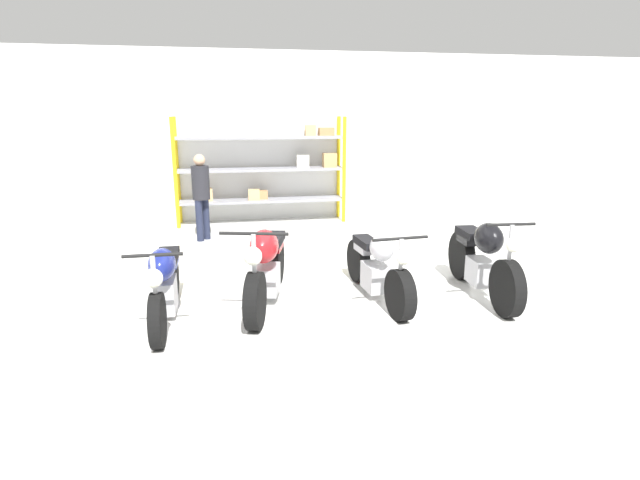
{
  "coord_description": "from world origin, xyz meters",
  "views": [
    {
      "loc": [
        -1.16,
        -5.78,
        2.3
      ],
      "look_at": [
        0.0,
        0.4,
        0.7
      ],
      "focal_mm": 28.0,
      "sensor_mm": 36.0,
      "label": 1
    }
  ],
  "objects_px": {
    "motorcycle_black": "(483,259)",
    "shelving_rack": "(265,169)",
    "motorcycle_blue": "(165,281)",
    "motorcycle_silver": "(377,268)",
    "person_browsing": "(201,191)",
    "motorcycle_red": "(266,265)"
  },
  "relations": [
    {
      "from": "motorcycle_blue",
      "to": "motorcycle_black",
      "type": "height_order",
      "value": "motorcycle_black"
    },
    {
      "from": "motorcycle_blue",
      "to": "motorcycle_silver",
      "type": "relative_size",
      "value": 1.05
    },
    {
      "from": "motorcycle_blue",
      "to": "motorcycle_red",
      "type": "distance_m",
      "value": 1.21
    },
    {
      "from": "motorcycle_silver",
      "to": "motorcycle_black",
      "type": "relative_size",
      "value": 0.97
    },
    {
      "from": "shelving_rack",
      "to": "person_browsing",
      "type": "bearing_deg",
      "value": -132.76
    },
    {
      "from": "motorcycle_blue",
      "to": "motorcycle_red",
      "type": "xyz_separation_m",
      "value": [
        1.18,
        0.25,
        0.04
      ]
    },
    {
      "from": "shelving_rack",
      "to": "motorcycle_silver",
      "type": "bearing_deg",
      "value": -78.46
    },
    {
      "from": "motorcycle_blue",
      "to": "motorcycle_red",
      "type": "height_order",
      "value": "motorcycle_red"
    },
    {
      "from": "motorcycle_black",
      "to": "shelving_rack",
      "type": "bearing_deg",
      "value": -150.47
    },
    {
      "from": "motorcycle_blue",
      "to": "motorcycle_black",
      "type": "xyz_separation_m",
      "value": [
        3.94,
        0.02,
        0.05
      ]
    },
    {
      "from": "motorcycle_black",
      "to": "person_browsing",
      "type": "bearing_deg",
      "value": -130.58
    },
    {
      "from": "motorcycle_silver",
      "to": "motorcycle_black",
      "type": "xyz_separation_m",
      "value": [
        1.36,
        -0.14,
        0.09
      ]
    },
    {
      "from": "shelving_rack",
      "to": "motorcycle_blue",
      "type": "height_order",
      "value": "shelving_rack"
    },
    {
      "from": "motorcycle_red",
      "to": "shelving_rack",
      "type": "bearing_deg",
      "value": -170.47
    },
    {
      "from": "shelving_rack",
      "to": "motorcycle_silver",
      "type": "xyz_separation_m",
      "value": [
        1.0,
        -4.92,
        -0.74
      ]
    },
    {
      "from": "motorcycle_blue",
      "to": "motorcycle_black",
      "type": "distance_m",
      "value": 3.94
    },
    {
      "from": "motorcycle_blue",
      "to": "motorcycle_silver",
      "type": "bearing_deg",
      "value": 93.61
    },
    {
      "from": "motorcycle_black",
      "to": "motorcycle_silver",
      "type": "bearing_deg",
      "value": -91.6
    },
    {
      "from": "motorcycle_red",
      "to": "motorcycle_silver",
      "type": "xyz_separation_m",
      "value": [
        1.39,
        -0.08,
        -0.08
      ]
    },
    {
      "from": "shelving_rack",
      "to": "motorcycle_blue",
      "type": "bearing_deg",
      "value": -107.14
    },
    {
      "from": "motorcycle_blue",
      "to": "motorcycle_black",
      "type": "bearing_deg",
      "value": 90.21
    },
    {
      "from": "motorcycle_black",
      "to": "person_browsing",
      "type": "relative_size",
      "value": 1.3
    }
  ]
}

